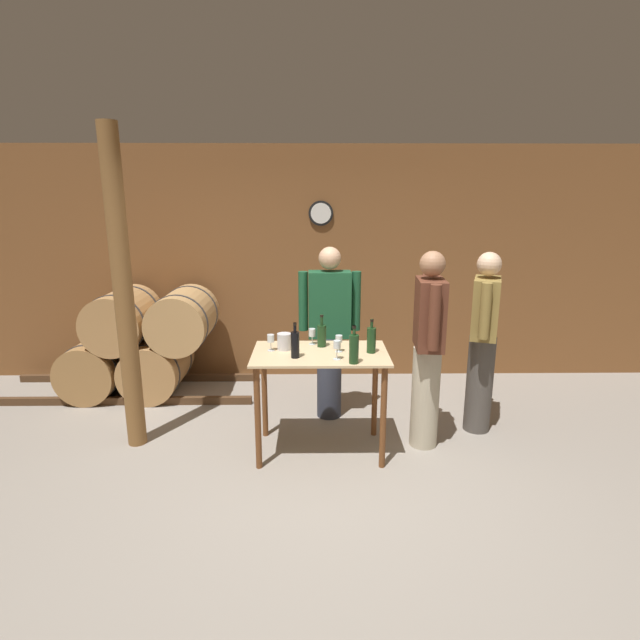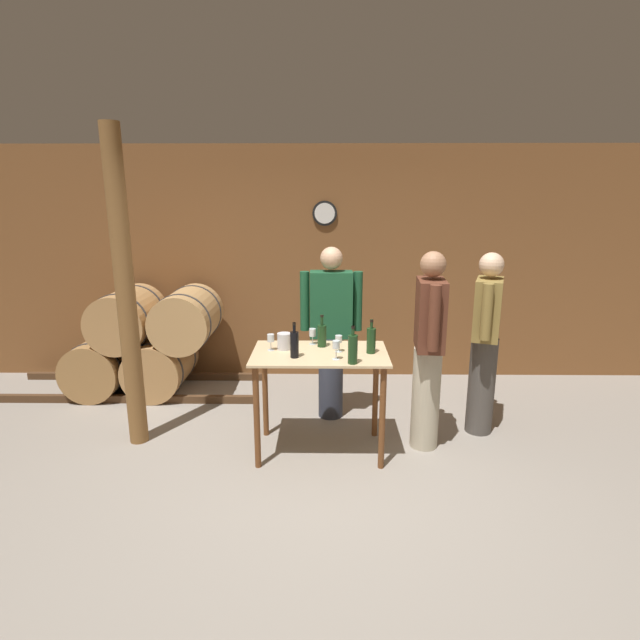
{
  "view_description": "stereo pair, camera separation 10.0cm",
  "coord_description": "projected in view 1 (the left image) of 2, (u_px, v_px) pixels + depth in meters",
  "views": [
    {
      "loc": [
        -0.17,
        -3.37,
        2.15
      ],
      "look_at": [
        -0.12,
        0.64,
        1.14
      ],
      "focal_mm": 28.0,
      "sensor_mm": 36.0,
      "label": 1
    },
    {
      "loc": [
        -0.07,
        -3.37,
        2.15
      ],
      "look_at": [
        -0.12,
        0.64,
        1.14
      ],
      "focal_mm": 28.0,
      "sensor_mm": 36.0,
      "label": 2
    }
  ],
  "objects": [
    {
      "name": "back_wall",
      "position": [
        328.0,
        265.0,
        5.85
      ],
      "size": [
        8.4,
        0.08,
        2.7
      ],
      "color": "brown",
      "rests_on": "ground_plane"
    },
    {
      "name": "ice_bucket",
      "position": [
        284.0,
        342.0,
        4.16
      ],
      "size": [
        0.12,
        0.12,
        0.14
      ],
      "color": "silver",
      "rests_on": "tasting_table"
    },
    {
      "name": "tasting_table",
      "position": [
        320.0,
        372.0,
        4.15
      ],
      "size": [
        1.11,
        0.68,
        0.89
      ],
      "color": "#D1B284",
      "rests_on": "ground_plane"
    },
    {
      "name": "wine_glass_near_left",
      "position": [
        271.0,
        339.0,
        4.13
      ],
      "size": [
        0.06,
        0.06,
        0.14
      ],
      "color": "silver",
      "rests_on": "tasting_table"
    },
    {
      "name": "wine_bottle_right",
      "position": [
        371.0,
        339.0,
        4.07
      ],
      "size": [
        0.07,
        0.07,
        0.28
      ],
      "color": "#193819",
      "rests_on": "tasting_table"
    },
    {
      "name": "ground_plane",
      "position": [
        337.0,
        485.0,
        3.79
      ],
      "size": [
        14.0,
        14.0,
        0.0
      ],
      "primitive_type": "plane",
      "color": "gray"
    },
    {
      "name": "person_visitor_with_scarf",
      "position": [
        483.0,
        339.0,
        4.5
      ],
      "size": [
        0.34,
        0.56,
        1.67
      ],
      "color": "#4C4742",
      "rests_on": "ground_plane"
    },
    {
      "name": "wooden_post",
      "position": [
        123.0,
        294.0,
        4.12
      ],
      "size": [
        0.16,
        0.16,
        2.7
      ],
      "color": "brown",
      "rests_on": "ground_plane"
    },
    {
      "name": "wine_bottle_far_left",
      "position": [
        295.0,
        344.0,
        3.95
      ],
      "size": [
        0.07,
        0.07,
        0.29
      ],
      "color": "black",
      "rests_on": "tasting_table"
    },
    {
      "name": "wine_glass_far_side",
      "position": [
        339.0,
        340.0,
        4.1
      ],
      "size": [
        0.06,
        0.06,
        0.14
      ],
      "color": "silver",
      "rests_on": "tasting_table"
    },
    {
      "name": "person_visitor_bearded",
      "position": [
        329.0,
        330.0,
        4.79
      ],
      "size": [
        0.59,
        0.24,
        1.68
      ],
      "color": "#333847",
      "rests_on": "ground_plane"
    },
    {
      "name": "wine_bottle_center",
      "position": [
        354.0,
        348.0,
        3.81
      ],
      "size": [
        0.07,
        0.07,
        0.3
      ],
      "color": "#193819",
      "rests_on": "tasting_table"
    },
    {
      "name": "wine_bottle_left",
      "position": [
        322.0,
        335.0,
        4.24
      ],
      "size": [
        0.08,
        0.08,
        0.28
      ],
      "color": "#193819",
      "rests_on": "tasting_table"
    },
    {
      "name": "person_host",
      "position": [
        428.0,
        346.0,
        4.2
      ],
      "size": [
        0.25,
        0.59,
        1.71
      ],
      "color": "#B7AD93",
      "rests_on": "ground_plane"
    },
    {
      "name": "wine_glass_near_right",
      "position": [
        337.0,
        346.0,
        3.9
      ],
      "size": [
        0.06,
        0.06,
        0.15
      ],
      "color": "silver",
      "rests_on": "tasting_table"
    },
    {
      "name": "wine_glass_near_center",
      "position": [
        312.0,
        333.0,
        4.3
      ],
      "size": [
        0.06,
        0.06,
        0.14
      ],
      "color": "silver",
      "rests_on": "tasting_table"
    },
    {
      "name": "barrel_rack",
      "position": [
        140.0,
        344.0,
        5.45
      ],
      "size": [
        2.8,
        0.85,
        1.17
      ],
      "color": "#4C331E",
      "rests_on": "ground_plane"
    }
  ]
}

